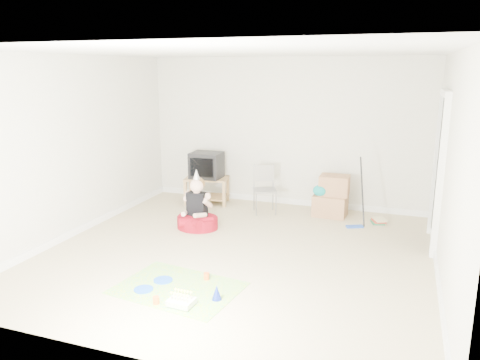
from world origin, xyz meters
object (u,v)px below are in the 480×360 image
(folding_chair, at_px, (265,190))
(crt_tv, at_px, (207,165))
(tv_stand, at_px, (207,188))
(seated_woman, at_px, (197,215))
(cardboard_boxes, at_px, (331,197))
(birthday_cake, at_px, (181,303))

(folding_chair, bearing_deg, crt_tv, 169.25)
(tv_stand, height_order, folding_chair, folding_chair)
(crt_tv, xyz_separation_m, seated_woman, (0.41, -1.32, -0.51))
(folding_chair, xyz_separation_m, cardboard_boxes, (1.08, 0.22, -0.07))
(crt_tv, bearing_deg, folding_chair, -12.02)
(folding_chair, relative_size, cardboard_boxes, 1.20)
(tv_stand, bearing_deg, cardboard_boxes, 0.01)
(crt_tv, height_order, folding_chair, crt_tv)
(tv_stand, height_order, seated_woman, seated_woman)
(tv_stand, xyz_separation_m, seated_woman, (0.41, -1.32, -0.08))
(seated_woman, height_order, birthday_cake, seated_woman)
(tv_stand, distance_m, cardboard_boxes, 2.25)
(folding_chair, relative_size, seated_woman, 0.88)
(folding_chair, height_order, seated_woman, seated_woman)
(tv_stand, height_order, crt_tv, crt_tv)
(tv_stand, relative_size, birthday_cake, 3.13)
(folding_chair, height_order, cardboard_boxes, folding_chair)
(tv_stand, distance_m, birthday_cake, 3.82)
(crt_tv, relative_size, seated_woman, 0.58)
(cardboard_boxes, relative_size, seated_woman, 0.74)
(crt_tv, distance_m, cardboard_boxes, 2.28)
(crt_tv, distance_m, birthday_cake, 3.88)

